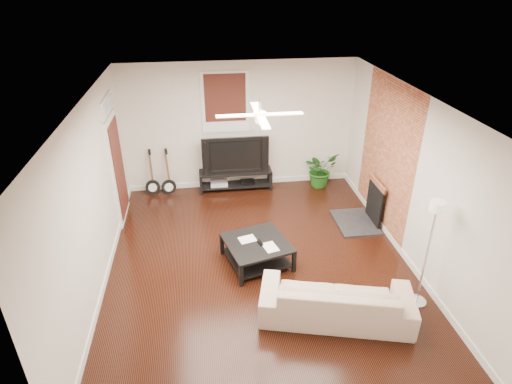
% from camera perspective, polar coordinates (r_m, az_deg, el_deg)
% --- Properties ---
extents(room, '(5.01, 6.01, 2.81)m').
position_cam_1_polar(room, '(6.60, 0.47, 0.31)').
color(room, black).
rests_on(room, ground).
extents(brick_accent, '(0.02, 2.20, 2.80)m').
position_cam_1_polar(brick_accent, '(8.16, 17.04, 4.60)').
color(brick_accent, '#A45034').
rests_on(brick_accent, floor).
extents(fireplace, '(0.80, 1.10, 0.92)m').
position_cam_1_polar(fireplace, '(8.45, 14.39, -1.32)').
color(fireplace, black).
rests_on(fireplace, floor).
extents(window_back, '(1.00, 0.06, 1.30)m').
position_cam_1_polar(window_back, '(9.13, -4.13, 11.86)').
color(window_back, '#35150E').
rests_on(window_back, wall_back).
extents(door_left, '(0.08, 1.00, 2.50)m').
position_cam_1_polar(door_left, '(8.49, -18.16, 4.23)').
color(door_left, white).
rests_on(door_left, wall_left).
extents(tv_stand, '(1.61, 0.43, 0.45)m').
position_cam_1_polar(tv_stand, '(9.59, -2.74, 1.63)').
color(tv_stand, black).
rests_on(tv_stand, floor).
extents(tv, '(1.44, 0.19, 0.83)m').
position_cam_1_polar(tv, '(9.34, -2.84, 5.20)').
color(tv, black).
rests_on(tv, tv_stand).
extents(coffee_table, '(1.21, 1.21, 0.41)m').
position_cam_1_polar(coffee_table, '(7.24, 0.11, -8.05)').
color(coffee_table, black).
rests_on(coffee_table, floor).
extents(sofa, '(2.27, 1.34, 0.62)m').
position_cam_1_polar(sofa, '(6.30, 10.67, -13.85)').
color(sofa, '#C3B392').
rests_on(sofa, floor).
extents(floor_lamp, '(0.35, 0.35, 1.74)m').
position_cam_1_polar(floor_lamp, '(6.52, 21.88, -7.81)').
color(floor_lamp, white).
rests_on(floor_lamp, floor).
extents(potted_plant, '(0.94, 0.89, 0.82)m').
position_cam_1_polar(potted_plant, '(9.76, 8.59, 3.02)').
color(potted_plant, '#1E5819').
rests_on(potted_plant, floor).
extents(guitar_left, '(0.35, 0.27, 1.03)m').
position_cam_1_polar(guitar_left, '(9.48, -13.85, 2.41)').
color(guitar_left, black).
rests_on(guitar_left, floor).
extents(guitar_right, '(0.36, 0.30, 1.03)m').
position_cam_1_polar(guitar_right, '(9.42, -11.75, 2.48)').
color(guitar_right, black).
rests_on(guitar_right, floor).
extents(ceiling_fan, '(1.24, 1.24, 0.32)m').
position_cam_1_polar(ceiling_fan, '(6.14, 0.51, 10.29)').
color(ceiling_fan, white).
rests_on(ceiling_fan, ceiling).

